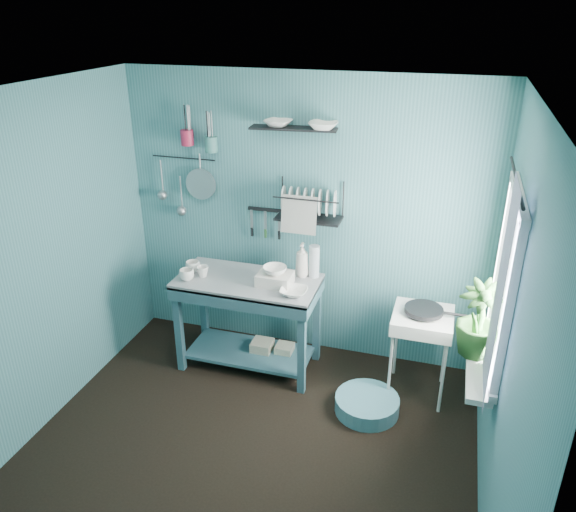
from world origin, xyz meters
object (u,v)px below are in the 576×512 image
(colander, at_px, (201,184))
(storage_tin_large, at_px, (262,352))
(mug_right, at_px, (193,267))
(potted_plant, at_px, (479,319))
(mug_mid, at_px, (203,272))
(storage_tin_small, at_px, (285,355))
(mug_left, at_px, (187,275))
(utensil_cup_magenta, at_px, (187,138))
(water_bottle, at_px, (314,261))
(soap_bottle, at_px, (302,260))
(utensil_cup_teal, at_px, (211,144))
(dish_rack, at_px, (309,201))
(work_counter, at_px, (249,323))
(frying_pan, at_px, (424,310))
(wash_tub, at_px, (275,279))
(floor_basin, at_px, (367,404))
(hotplate_stand, at_px, (419,354))

(colander, xyz_separation_m, storage_tin_large, (0.68, -0.36, -1.40))
(mug_right, xyz_separation_m, potted_plant, (2.33, -0.55, 0.19))
(mug_mid, distance_m, storage_tin_small, 1.06)
(mug_left, xyz_separation_m, storage_tin_small, (0.78, 0.24, -0.80))
(mug_mid, xyz_separation_m, utensil_cup_magenta, (-0.28, 0.44, 1.03))
(mug_left, distance_m, potted_plant, 2.35)
(storage_tin_small, bearing_deg, water_bottle, 32.47)
(soap_bottle, relative_size, utensil_cup_teal, 2.30)
(dish_rack, distance_m, storage_tin_small, 1.41)
(work_counter, bearing_deg, mug_left, -169.01)
(work_counter, relative_size, frying_pan, 4.00)
(dish_rack, height_order, utensil_cup_teal, utensil_cup_teal)
(mug_right, relative_size, utensil_cup_teal, 0.95)
(frying_pan, xyz_separation_m, colander, (-2.04, 0.39, 0.73))
(mug_mid, relative_size, frying_pan, 0.33)
(work_counter, xyz_separation_m, water_bottle, (0.52, 0.22, 0.56))
(wash_tub, bearing_deg, utensil_cup_teal, 149.69)
(water_bottle, relative_size, floor_basin, 0.55)
(soap_bottle, xyz_separation_m, colander, (-1.00, 0.21, 0.51))
(potted_plant, bearing_deg, storage_tin_small, 157.60)
(floor_basin, bearing_deg, mug_mid, 169.38)
(utensil_cup_teal, bearing_deg, wash_tub, -30.31)
(floor_basin, bearing_deg, storage_tin_large, 158.98)
(soap_bottle, bearing_deg, mug_mid, -162.00)
(work_counter, distance_m, storage_tin_small, 0.45)
(water_bottle, distance_m, utensil_cup_magenta, 1.51)
(hotplate_stand, height_order, floor_basin, hotplate_stand)
(dish_rack, bearing_deg, mug_right, -164.98)
(hotplate_stand, bearing_deg, floor_basin, -138.43)
(work_counter, bearing_deg, wash_tub, -12.02)
(work_counter, height_order, dish_rack, dish_rack)
(hotplate_stand, bearing_deg, frying_pan, 0.00)
(dish_rack, xyz_separation_m, storage_tin_small, (-0.14, -0.25, -1.38))
(soap_bottle, bearing_deg, utensil_cup_magenta, 170.33)
(mug_left, height_order, utensil_cup_teal, utensil_cup_teal)
(storage_tin_large, bearing_deg, colander, 151.69)
(utensil_cup_teal, bearing_deg, floor_basin, -24.95)
(mug_left, distance_m, frying_pan, 1.95)
(soap_bottle, height_order, utensil_cup_magenta, utensil_cup_magenta)
(water_bottle, bearing_deg, utensil_cup_teal, 170.31)
(utensil_cup_magenta, height_order, floor_basin, utensil_cup_magenta)
(hotplate_stand, xyz_separation_m, storage_tin_large, (-1.36, 0.02, -0.26))
(dish_rack, distance_m, storage_tin_large, 1.44)
(wash_tub, bearing_deg, mug_right, 178.47)
(mug_left, relative_size, frying_pan, 0.41)
(potted_plant, bearing_deg, hotplate_stand, 122.54)
(work_counter, relative_size, hotplate_stand, 1.61)
(mug_left, height_order, storage_tin_small, mug_left)
(work_counter, height_order, colander, colander)
(utensil_cup_magenta, bearing_deg, work_counter, -30.18)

